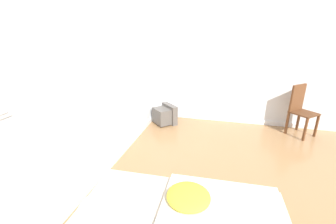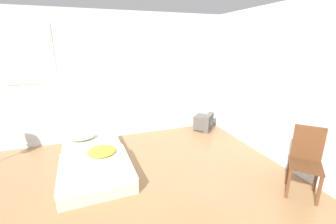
% 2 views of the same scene
% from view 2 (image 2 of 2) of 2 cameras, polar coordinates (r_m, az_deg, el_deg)
% --- Properties ---
extents(wall_back, '(7.99, 0.08, 2.60)m').
position_cam_2_polar(wall_back, '(4.84, -18.13, 8.08)').
color(wall_back, silver).
rests_on(wall_back, ground_plane).
extents(wall_right, '(0.08, 7.90, 2.60)m').
position_cam_2_polar(wall_right, '(3.66, 35.52, 3.03)').
color(wall_right, silver).
rests_on(wall_right, ground_plane).
extents(mattress_bed, '(1.09, 2.04, 0.32)m').
position_cam_2_polar(mattress_bed, '(4.02, -18.29, -11.36)').
color(mattress_bed, beige).
rests_on(mattress_bed, ground_plane).
extents(crt_tv, '(0.56, 0.56, 0.39)m').
position_cam_2_polar(crt_tv, '(5.40, 9.15, -2.57)').
color(crt_tv, '#56514C').
rests_on(crt_tv, ground_plane).
extents(wooden_chair, '(0.55, 0.55, 0.93)m').
position_cam_2_polar(wooden_chair, '(3.57, 31.68, -9.51)').
color(wooden_chair, brown).
rests_on(wooden_chair, ground_plane).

